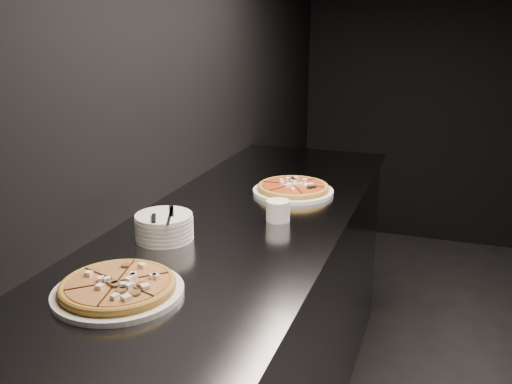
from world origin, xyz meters
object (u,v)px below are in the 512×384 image
(plate_stack, at_px, (164,227))
(ramekin, at_px, (278,210))
(cutlery, at_px, (164,215))
(counter, at_px, (235,341))
(pizza_tomato, at_px, (293,188))
(pizza_mushroom, at_px, (118,288))

(plate_stack, relative_size, ramekin, 2.19)
(plate_stack, bearing_deg, cutlery, -62.38)
(plate_stack, distance_m, ramekin, 0.41)
(counter, bearing_deg, cutlery, -125.77)
(counter, xyz_separation_m, ramekin, (0.14, 0.08, 0.50))
(pizza_tomato, xyz_separation_m, plate_stack, (-0.26, -0.61, 0.02))
(pizza_mushroom, distance_m, ramekin, 0.70)
(pizza_tomato, height_order, cutlery, cutlery)
(pizza_tomato, distance_m, ramekin, 0.33)
(pizza_tomato, relative_size, cutlery, 1.69)
(counter, height_order, cutlery, cutlery)
(counter, xyz_separation_m, cutlery, (-0.15, -0.21, 0.54))
(plate_stack, distance_m, cutlery, 0.05)
(pizza_mushroom, xyz_separation_m, pizza_tomato, (0.19, 1.00, -0.00))
(ramekin, bearing_deg, pizza_mushroom, -108.47)
(cutlery, bearing_deg, pizza_mushroom, -108.75)
(plate_stack, relative_size, cutlery, 0.95)
(pizza_mushroom, distance_m, cutlery, 0.38)
(plate_stack, xyz_separation_m, cutlery, (0.01, -0.01, 0.04))
(ramekin, bearing_deg, pizza_tomato, 96.41)
(counter, height_order, ramekin, ramekin)
(pizza_tomato, bearing_deg, ramekin, -83.59)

